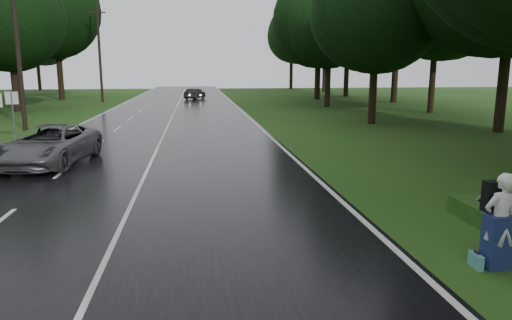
{
  "coord_description": "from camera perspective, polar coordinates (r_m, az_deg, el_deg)",
  "views": [
    {
      "loc": [
        1.81,
        -9.24,
        3.69
      ],
      "look_at": [
        3.5,
        3.78,
        1.1
      ],
      "focal_mm": 32.59,
      "sensor_mm": 36.0,
      "label": 1
    }
  ],
  "objects": [
    {
      "name": "far_car",
      "position": [
        57.14,
        -7.5,
        8.05
      ],
      "size": [
        2.66,
        4.1,
        1.28
      ],
      "primitive_type": "imported",
      "rotation": [
        0.0,
        0.0,
        2.77
      ],
      "color": "black",
      "rests_on": "road"
    },
    {
      "name": "tree_right_d",
      "position": [
        32.67,
        13.97,
        4.35
      ],
      "size": [
        8.41,
        8.41,
        13.14
      ],
      "primitive_type": null,
      "color": "black",
      "rests_on": "ground"
    },
    {
      "name": "ground",
      "position": [
        10.11,
        -17.49,
        -10.79
      ],
      "size": [
        160.0,
        160.0,
        0.0
      ],
      "primitive_type": "plane",
      "color": "#254A16",
      "rests_on": "ground"
    },
    {
      "name": "hitchhiker",
      "position": [
        9.8,
        27.69,
        -6.99
      ],
      "size": [
        0.7,
        0.64,
        1.84
      ],
      "color": "silver",
      "rests_on": "ground"
    },
    {
      "name": "road_sign_b",
      "position": [
        26.31,
        -27.36,
        1.85
      ],
      "size": [
        0.62,
        0.1,
        2.57
      ],
      "primitive_type": null,
      "color": "white",
      "rests_on": "ground"
    },
    {
      "name": "road",
      "position": [
        29.52,
        -10.89,
        3.82
      ],
      "size": [
        12.0,
        140.0,
        0.04
      ],
      "primitive_type": "cube",
      "color": "black",
      "rests_on": "ground"
    },
    {
      "name": "suitcase",
      "position": [
        9.84,
        25.38,
        -11.11
      ],
      "size": [
        0.14,
        0.4,
        0.28
      ],
      "primitive_type": "cube",
      "rotation": [
        0.0,
        0.0,
        6.21
      ],
      "color": "teal",
      "rests_on": "ground"
    },
    {
      "name": "lane_center",
      "position": [
        29.52,
        -10.89,
        3.87
      ],
      "size": [
        0.12,
        140.0,
        0.01
      ],
      "primitive_type": "cube",
      "color": "silver",
      "rests_on": "road"
    },
    {
      "name": "utility_pole_far",
      "position": [
        55.14,
        -18.3,
        6.77
      ],
      "size": [
        1.8,
        0.28,
        10.73
      ],
      "primitive_type": null,
      "color": "black",
      "rests_on": "ground"
    },
    {
      "name": "tree_right_e",
      "position": [
        46.26,
        8.71,
        6.46
      ],
      "size": [
        9.18,
        9.18,
        14.34
      ],
      "primitive_type": null,
      "color": "black",
      "rests_on": "ground"
    },
    {
      "name": "grey_car",
      "position": [
        19.63,
        -23.98,
        1.7
      ],
      "size": [
        3.26,
        5.71,
        1.5
      ],
      "primitive_type": "imported",
      "rotation": [
        0.0,
        0.0,
        6.14
      ],
      "color": "#535559",
      "rests_on": "road"
    },
    {
      "name": "utility_pole_mid",
      "position": [
        31.61,
        -26.43,
        3.29
      ],
      "size": [
        1.8,
        0.28,
        9.84
      ],
      "primitive_type": null,
      "color": "black",
      "rests_on": "ground"
    },
    {
      "name": "tree_left_e",
      "position": [
        45.9,
        -27.17,
        5.33
      ],
      "size": [
        8.78,
        8.78,
        13.71
      ],
      "primitive_type": null,
      "color": "black",
      "rests_on": "ground"
    },
    {
      "name": "tree_left_f",
      "position": [
        61.26,
        -22.7,
        6.85
      ],
      "size": [
        11.78,
        11.78,
        18.4
      ],
      "primitive_type": null,
      "color": "black",
      "rests_on": "ground"
    },
    {
      "name": "road_sign_a",
      "position": [
        24.49,
        -28.89,
        1.1
      ],
      "size": [
        0.62,
        0.1,
        2.58
      ],
      "primitive_type": null,
      "color": "white",
      "rests_on": "ground"
    },
    {
      "name": "culvert",
      "position": [
        13.21,
        28.24,
        -6.43
      ],
      "size": [
        1.29,
        0.65,
        0.65
      ],
      "primitive_type": "cylinder",
      "rotation": [
        0.0,
        1.57,
        0.0
      ],
      "color": "slate",
      "rests_on": "ground"
    },
    {
      "name": "tree_right_f",
      "position": [
        57.61,
        7.49,
        7.4
      ],
      "size": [
        10.26,
        10.26,
        16.02
      ],
      "primitive_type": null,
      "color": "black",
      "rests_on": "ground"
    }
  ]
}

